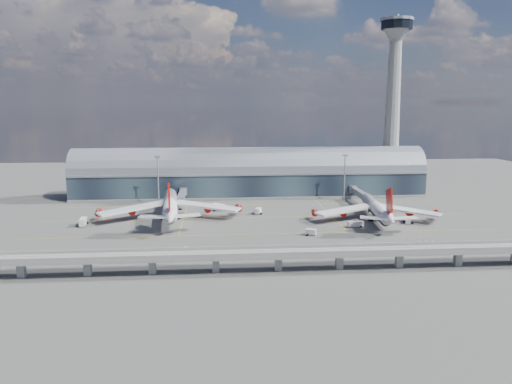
{
  "coord_description": "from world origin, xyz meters",
  "views": [
    {
      "loc": [
        -19.6,
        -207.68,
        53.39
      ],
      "look_at": [
        -1.91,
        10.0,
        14.0
      ],
      "focal_mm": 35.0,
      "sensor_mm": 36.0,
      "label": 1
    }
  ],
  "objects": [
    {
      "name": "floodlight_mast_left",
      "position": [
        -50.0,
        55.0,
        13.63
      ],
      "size": [
        3.0,
        0.7,
        25.7
      ],
      "color": "gray",
      "rests_on": "ground"
    },
    {
      "name": "guideway",
      "position": [
        -0.0,
        -55.0,
        5.29
      ],
      "size": [
        220.0,
        8.5,
        7.2
      ],
      "color": "gray",
      "rests_on": "ground"
    },
    {
      "name": "cargo_train_0",
      "position": [
        -31.84,
        -32.79,
        0.87
      ],
      "size": [
        5.14,
        2.83,
        1.67
      ],
      "rotation": [
        0.0,
        0.0,
        1.3
      ],
      "color": "gray",
      "rests_on": "ground"
    },
    {
      "name": "service_truck_2",
      "position": [
        40.56,
        -1.52,
        1.29
      ],
      "size": [
        6.95,
        2.53,
        2.47
      ],
      "rotation": [
        0.0,
        0.0,
        1.65
      ],
      "color": "silver",
      "rests_on": "ground"
    },
    {
      "name": "ground",
      "position": [
        0.0,
        0.0,
        0.0
      ],
      "size": [
        500.0,
        500.0,
        0.0
      ],
      "primitive_type": "plane",
      "color": "#474744",
      "rests_on": "ground"
    },
    {
      "name": "cargo_train_1",
      "position": [
        -12.01,
        -37.26,
        1.01
      ],
      "size": [
        11.72,
        3.04,
        1.93
      ],
      "rotation": [
        0.0,
        0.0,
        1.68
      ],
      "color": "gray",
      "rests_on": "ground"
    },
    {
      "name": "jet_bridge_left",
      "position": [
        -37.69,
        53.12,
        5.18
      ],
      "size": [
        4.4,
        28.0,
        7.25
      ],
      "color": "gray",
      "rests_on": "ground"
    },
    {
      "name": "taxi_lines",
      "position": [
        0.0,
        22.11,
        0.01
      ],
      "size": [
        200.0,
        80.12,
        0.01
      ],
      "color": "gold",
      "rests_on": "ground"
    },
    {
      "name": "cargo_train_2",
      "position": [
        60.4,
        -32.16,
        0.86
      ],
      "size": [
        10.0,
        4.06,
        1.66
      ],
      "rotation": [
        0.0,
        0.0,
        1.83
      ],
      "color": "gray",
      "rests_on": "ground"
    },
    {
      "name": "floodlight_mast_right",
      "position": [
        50.0,
        55.0,
        13.63
      ],
      "size": [
        3.0,
        0.7,
        25.7
      ],
      "color": "gray",
      "rests_on": "ground"
    },
    {
      "name": "jet_bridge_right",
      "position": [
        57.23,
        51.18,
        5.18
      ],
      "size": [
        4.4,
        32.0,
        7.25
      ],
      "color": "gray",
      "rests_on": "ground"
    },
    {
      "name": "terminal",
      "position": [
        0.0,
        77.99,
        11.34
      ],
      "size": [
        200.0,
        30.0,
        28.0
      ],
      "color": "#1D2531",
      "rests_on": "ground"
    },
    {
      "name": "service_truck_5",
      "position": [
        -18.56,
        37.49,
        1.64
      ],
      "size": [
        6.68,
        6.28,
        3.21
      ],
      "rotation": [
        0.0,
        0.0,
        0.85
      ],
      "color": "silver",
      "rests_on": "ground"
    },
    {
      "name": "control_tower",
      "position": [
        85.0,
        83.0,
        51.64
      ],
      "size": [
        19.0,
        19.0,
        103.0
      ],
      "color": "gray",
      "rests_on": "ground"
    },
    {
      "name": "service_truck_1",
      "position": [
        18.57,
        -13.26,
        1.27
      ],
      "size": [
        4.78,
        3.55,
        2.52
      ],
      "rotation": [
        0.0,
        0.0,
        1.17
      ],
      "color": "silver",
      "rests_on": "ground"
    },
    {
      "name": "service_truck_0",
      "position": [
        -78.1,
        10.72,
        1.65
      ],
      "size": [
        3.38,
        7.93,
        3.19
      ],
      "rotation": [
        0.0,
        0.0,
        0.11
      ],
      "color": "silver",
      "rests_on": "ground"
    },
    {
      "name": "airliner_left",
      "position": [
        -40.99,
        20.89,
        6.21
      ],
      "size": [
        67.89,
        71.35,
        21.73
      ],
      "rotation": [
        0.0,
        0.0,
        0.08
      ],
      "color": "white",
      "rests_on": "ground"
    },
    {
      "name": "airliner_right",
      "position": [
        53.55,
        10.03,
        5.12
      ],
      "size": [
        59.53,
        62.25,
        19.74
      ],
      "rotation": [
        0.0,
        0.0,
        -0.11
      ],
      "color": "white",
      "rests_on": "ground"
    },
    {
      "name": "service_truck_4",
      "position": [
        0.54,
        27.77,
        1.42
      ],
      "size": [
        3.78,
        5.32,
        2.81
      ],
      "rotation": [
        0.0,
        0.0,
        -0.36
      ],
      "color": "silver",
      "rests_on": "ground"
    },
    {
      "name": "service_truck_3",
      "position": [
        65.95,
        3.15,
        1.33
      ],
      "size": [
        4.1,
        5.77,
        2.61
      ],
      "rotation": [
        0.0,
        0.0,
        -0.42
      ],
      "color": "silver",
      "rests_on": "ground"
    }
  ]
}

